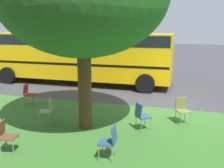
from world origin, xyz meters
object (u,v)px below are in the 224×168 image
object	(u,v)px
chair_2	(28,93)
school_bus	(80,53)
chair_4	(48,109)
chair_5	(6,134)
chair_1	(182,108)
chair_0	(110,140)
chair_3	(141,115)

from	to	relation	value
chair_2	school_bus	distance (m)	4.77
chair_4	chair_5	world-z (taller)	same
chair_1	chair_2	size ratio (longest dim) A/B	1.00
chair_4	school_bus	world-z (taller)	school_bus
chair_4	school_bus	xyz separation A→B (m)	(1.45, -6.32, 1.24)
chair_0	chair_5	distance (m)	2.74
chair_3	chair_5	xyz separation A→B (m)	(3.15, 2.49, 0.00)
chair_3	chair_5	world-z (taller)	same
chair_0	school_bus	bearing A→B (deg)	-62.69
chair_0	chair_4	world-z (taller)	same
school_bus	chair_5	bearing A→B (deg)	99.77
chair_0	school_bus	distance (m)	9.19
chair_0	chair_3	size ratio (longest dim) A/B	1.00
chair_2	chair_3	xyz separation A→B (m)	(-5.07, 1.44, 0.00)
chair_0	chair_5	bearing A→B (deg)	8.81
chair_2	chair_5	distance (m)	4.38
chair_0	chair_1	xyz separation A→B (m)	(-1.68, -3.08, 0.00)
chair_1	chair_4	distance (m)	4.60
chair_4	school_bus	bearing A→B (deg)	-77.11
school_bus	chair_0	bearing A→B (deg)	117.31
chair_0	chair_4	xyz separation A→B (m)	(2.73, -1.77, 0.00)
chair_0	chair_2	bearing A→B (deg)	-37.19
chair_2	chair_4	xyz separation A→B (m)	(-1.90, 1.74, 0.00)
chair_5	school_bus	distance (m)	8.73
chair_3	chair_5	bearing A→B (deg)	38.35
chair_0	chair_3	bearing A→B (deg)	-101.95
chair_4	chair_5	bearing A→B (deg)	90.50
chair_0	chair_5	xyz separation A→B (m)	(2.71, 0.42, 0.00)
chair_3	chair_5	distance (m)	4.02
chair_4	chair_5	size ratio (longest dim) A/B	1.00
chair_0	chair_2	world-z (taller)	same
chair_1	chair_3	distance (m)	1.60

